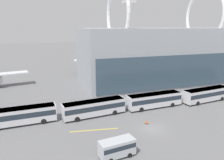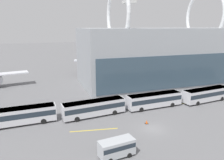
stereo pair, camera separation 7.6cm
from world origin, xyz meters
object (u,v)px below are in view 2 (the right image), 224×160
object	(u,v)px
shuttle_bus_1	(20,115)
shuttle_bus_2	(94,107)
traffic_cone_0	(147,122)
shuttle_bus_3	(154,99)
floodlight_mast	(129,26)
shuttle_bus_4	(206,94)
service_van_foreground	(117,147)
airliner_at_gate_far	(128,57)

from	to	relation	value
shuttle_bus_1	shuttle_bus_2	size ratio (longest dim) A/B	0.99
shuttle_bus_2	traffic_cone_0	world-z (taller)	shuttle_bus_2
shuttle_bus_3	floodlight_mast	bearing A→B (deg)	82.83
floodlight_mast	shuttle_bus_4	bearing A→B (deg)	-56.71
shuttle_bus_2	shuttle_bus_4	world-z (taller)	same
shuttle_bus_2	shuttle_bus_4	bearing A→B (deg)	-6.26
service_van_foreground	traffic_cone_0	bearing A→B (deg)	-144.87
service_van_foreground	shuttle_bus_4	bearing A→B (deg)	-159.71
shuttle_bus_3	shuttle_bus_4	xyz separation A→B (m)	(13.70, -0.38, 0.00)
shuttle_bus_1	shuttle_bus_4	xyz separation A→B (m)	(41.11, -0.43, 0.00)
shuttle_bus_1	traffic_cone_0	distance (m)	23.17
shuttle_bus_1	service_van_foreground	distance (m)	20.11
shuttle_bus_4	shuttle_bus_3	bearing A→B (deg)	172.10
shuttle_bus_4	traffic_cone_0	world-z (taller)	shuttle_bus_4
shuttle_bus_3	floodlight_mast	world-z (taller)	floodlight_mast
shuttle_bus_4	service_van_foreground	distance (m)	31.53
shuttle_bus_4	floodlight_mast	xyz separation A→B (m)	(-12.36, 18.83, 15.67)
airliner_at_gate_far	service_van_foreground	xyz separation A→B (m)	(-23.85, -53.43, -4.39)
shuttle_bus_4	service_van_foreground	xyz separation A→B (m)	(-27.88, -14.72, -0.41)
shuttle_bus_2	floodlight_mast	bearing A→B (deg)	45.12
airliner_at_gate_far	shuttle_bus_3	world-z (taller)	airliner_at_gate_far
airliner_at_gate_far	floodlight_mast	size ratio (longest dim) A/B	1.72
shuttle_bus_2	floodlight_mast	xyz separation A→B (m)	(15.04, 18.83, 15.67)
shuttle_bus_4	service_van_foreground	world-z (taller)	shuttle_bus_4
shuttle_bus_2	traffic_cone_0	xyz separation A→B (m)	(8.32, -6.61, -1.50)
shuttle_bus_1	shuttle_bus_2	xyz separation A→B (m)	(13.70, -0.43, 0.00)
shuttle_bus_3	traffic_cone_0	distance (m)	8.95
shuttle_bus_1	shuttle_bus_4	world-z (taller)	same
service_van_foreground	floodlight_mast	distance (m)	40.31
shuttle_bus_4	airliner_at_gate_far	bearing A→B (deg)	89.61
service_van_foreground	traffic_cone_0	xyz separation A→B (m)	(8.79, 8.11, -1.09)
airliner_at_gate_far	service_van_foreground	size ratio (longest dim) A/B	8.12
shuttle_bus_1	floodlight_mast	bearing A→B (deg)	29.93
shuttle_bus_3	airliner_at_gate_far	bearing A→B (deg)	72.82
shuttle_bus_3	service_van_foreground	xyz separation A→B (m)	(-14.18, -15.09, -0.41)
shuttle_bus_1	floodlight_mast	xyz separation A→B (m)	(28.75, 18.40, 15.67)
shuttle_bus_3	service_van_foreground	size ratio (longest dim) A/B	2.47
service_van_foreground	floodlight_mast	size ratio (longest dim) A/B	0.21
shuttle_bus_3	shuttle_bus_2	bearing A→B (deg)	178.56
traffic_cone_0	shuttle_bus_3	bearing A→B (deg)	52.38
shuttle_bus_2	airliner_at_gate_far	bearing A→B (deg)	52.61
shuttle_bus_1	traffic_cone_0	bearing A→B (deg)	-20.42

